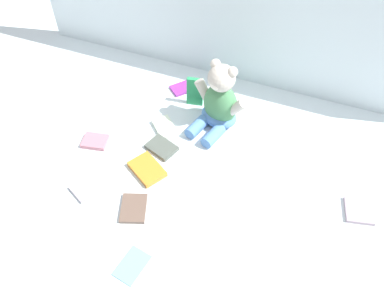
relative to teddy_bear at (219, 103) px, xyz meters
The scene contains 13 objects.
ground_plane 0.17m from the teddy_bear, 106.97° to the right, with size 3.20×3.20×0.00m, color silver.
backdrop_drape 0.36m from the teddy_bear, 97.25° to the left, with size 1.79×0.03×0.59m, color silver.
teddy_bear is the anchor object (origin of this frame).
book_case_0 0.26m from the teddy_bear, 145.98° to the left, with size 0.07×0.11×0.01m, color purple.
book_case_1 0.57m from the teddy_bear, 125.14° to the right, with size 0.08×0.13×0.01m, color #A299A8.
book_case_2 0.50m from the teddy_bear, 146.01° to the right, with size 0.07×0.09×0.02m, color #BF7483.
book_case_3 0.63m from the teddy_bear, 21.34° to the right, with size 0.10×0.09×0.01m, color #A791A0.
book_case_4 0.68m from the teddy_bear, 94.51° to the right, with size 0.07×0.11×0.01m, color #76ACDD.
book_case_5 0.15m from the teddy_bear, 150.60° to the left, with size 0.07×0.02×0.13m, color #279355.
book_case_6 0.52m from the teddy_bear, 105.65° to the right, with size 0.09×0.11×0.01m, color brown.
book_case_7 0.28m from the teddy_bear, 126.36° to the right, with size 0.08×0.11×0.02m, color #50574F.
book_case_8 0.24m from the teddy_bear, 149.05° to the right, with size 0.07×0.11×0.02m, color white.
book_case_9 0.38m from the teddy_bear, 116.64° to the right, with size 0.09×0.13×0.02m, color orange.
Camera 1 is at (0.34, -0.96, 1.19)m, focal length 37.71 mm.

